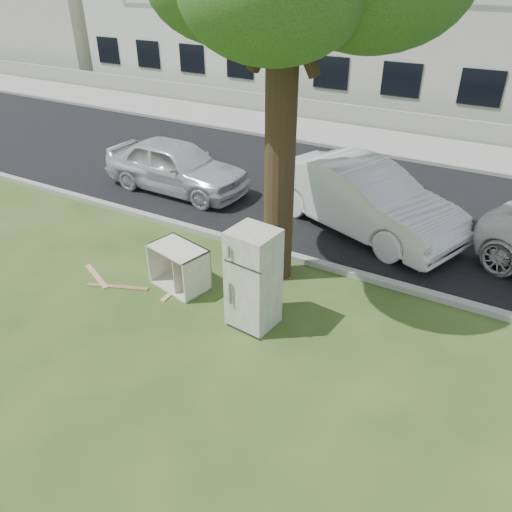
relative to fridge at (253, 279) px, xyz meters
The scene contains 16 objects.
ground 0.91m from the fridge, 79.34° to the right, with size 120.00×120.00×0.00m, color #2F4619.
road 5.82m from the fridge, 89.55° to the left, with size 120.00×7.00×0.01m, color black.
kerb_near 2.38m from the fridge, 88.82° to the left, with size 120.00×0.18×0.12m, color gray.
kerb_far 9.35m from the fridge, 89.72° to the left, with size 120.00×0.18×0.12m, color gray.
sidewalk 10.79m from the fridge, 89.76° to the left, with size 120.00×2.80×0.01m, color gray.
low_wall 12.37m from the fridge, 89.79° to the left, with size 120.00×0.15×0.70m, color gray.
townhouse_left 21.16m from the fridge, 124.71° to the left, with size 10.20×8.16×7.04m.
townhouse_center 17.49m from the fridge, 89.85° to the left, with size 11.22×8.16×7.44m.
filler_left 31.53m from the fridge, 145.62° to the left, with size 16.00×9.00×6.40m, color beige.
fridge is the anchor object (origin of this frame).
cabinet 1.83m from the fridge, behind, with size 1.06×0.66×0.83m, color beige.
plank_a 2.91m from the fridge, behind, with size 1.19×0.10×0.02m, color #906645.
plank_b 3.49m from the fridge, behind, with size 1.02×0.10×0.03m, color tan.
plank_c 1.95m from the fridge, behind, with size 0.83×0.09×0.02m, color tan.
car_center 4.23m from the fridge, 84.61° to the left, with size 1.63×4.67×1.54m, color silver.
car_left 6.10m from the fridge, 139.22° to the left, with size 1.61×3.99×1.36m, color silver.
Camera 1 is at (3.32, -5.63, 5.30)m, focal length 35.00 mm.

